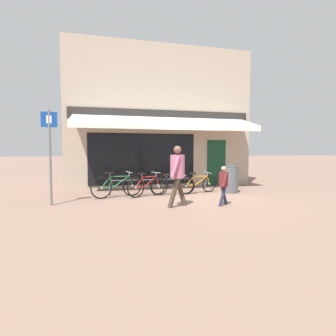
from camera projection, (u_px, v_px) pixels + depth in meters
The scene contains 11 objects.
ground_plane at pixel (195, 198), 8.94m from camera, with size 160.00×160.00×0.00m, color #846656.
shop_front at pixel (157, 120), 12.83m from camera, with size 8.34×4.60×6.25m.
bike_rack_rail at pixel (159, 182), 9.63m from camera, with size 3.66×0.04×0.57m.
bicycle_green at pixel (117, 186), 8.98m from camera, with size 1.79×0.68×0.88m.
bicycle_red at pixel (147, 186), 9.23m from camera, with size 1.52×0.82×0.84m.
bicycle_black at pixel (173, 186), 9.47m from camera, with size 1.67×0.52×0.81m.
bicycle_orange at pixel (198, 184), 9.91m from camera, with size 1.67×0.57×0.81m.
pedestrian_adult at pixel (177, 170), 7.46m from camera, with size 0.64×0.62×1.76m.
pedestrian_child at pixel (223, 182), 7.66m from camera, with size 0.39×0.48×1.16m.
litter_bin at pixel (230, 178), 10.03m from camera, with size 0.60×0.60×1.10m.
parking_sign at pixel (50, 148), 7.58m from camera, with size 0.44×0.07×2.78m.
Camera 1 is at (-2.98, -8.39, 1.58)m, focal length 28.00 mm.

